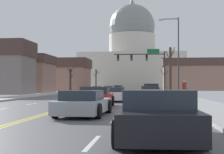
% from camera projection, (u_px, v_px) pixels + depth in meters
% --- Properties ---
extents(ground, '(20.00, 180.00, 0.20)m').
position_uv_depth(ground, '(103.00, 97.00, 37.54)').
color(ground, '#505056').
extents(signal_gantry, '(7.91, 0.41, 6.78)m').
position_uv_depth(signal_gantry, '(146.00, 61.00, 51.57)').
color(signal_gantry, '#28282D').
rests_on(signal_gantry, ground).
extents(street_lamp_right, '(2.16, 0.24, 8.40)m').
position_uv_depth(street_lamp_right, '(176.00, 50.00, 35.33)').
color(street_lamp_right, '#333338').
rests_on(street_lamp_right, ground).
extents(capitol_building, '(34.55, 20.66, 31.43)m').
position_uv_depth(capitol_building, '(132.00, 56.00, 114.40)').
color(capitol_building, beige).
rests_on(capitol_building, ground).
extents(sedan_near_00, '(1.98, 4.33, 1.25)m').
position_uv_depth(sedan_near_00, '(150.00, 90.00, 48.01)').
color(sedan_near_00, silver).
rests_on(sedan_near_00, ground).
extents(pickup_truck_near_01, '(2.22, 5.24, 1.53)m').
position_uv_depth(pickup_truck_near_01, '(151.00, 90.00, 41.69)').
color(pickup_truck_near_01, black).
rests_on(pickup_truck_near_01, ground).
extents(sedan_near_02, '(2.11, 4.50, 1.27)m').
position_uv_depth(sedan_near_02, '(150.00, 93.00, 34.18)').
color(sedan_near_02, '#B71414').
rests_on(sedan_near_02, ground).
extents(sedan_near_03, '(2.22, 4.57, 1.18)m').
position_uv_depth(sedan_near_03, '(114.00, 95.00, 28.20)').
color(sedan_near_03, silver).
rests_on(sedan_near_03, ground).
extents(sedan_near_04, '(2.13, 4.49, 1.28)m').
position_uv_depth(sedan_near_04, '(96.00, 97.00, 21.05)').
color(sedan_near_04, '#B71414').
rests_on(sedan_near_04, ground).
extents(sedan_near_05, '(2.19, 4.75, 1.15)m').
position_uv_depth(sedan_near_05, '(84.00, 104.00, 15.19)').
color(sedan_near_05, '#9EA3A8').
rests_on(sedan_near_05, ground).
extents(sedan_near_06, '(2.15, 4.68, 1.28)m').
position_uv_depth(sedan_near_06, '(157.00, 116.00, 8.63)').
color(sedan_near_06, black).
rests_on(sedan_near_06, ground).
extents(sedan_oncoming_00, '(2.02, 4.44, 1.17)m').
position_uv_depth(sedan_oncoming_00, '(109.00, 89.00, 59.48)').
color(sedan_oncoming_00, '#6B6056').
rests_on(sedan_oncoming_00, ground).
extents(sedan_oncoming_01, '(2.04, 4.69, 1.11)m').
position_uv_depth(sedan_oncoming_01, '(97.00, 89.00, 68.22)').
color(sedan_oncoming_01, '#9EA3A8').
rests_on(sedan_oncoming_01, ground).
extents(sedan_oncoming_02, '(2.03, 4.52, 1.24)m').
position_uv_depth(sedan_oncoming_02, '(118.00, 88.00, 77.10)').
color(sedan_oncoming_02, '#1E7247').
rests_on(sedan_oncoming_02, ground).
extents(sedan_oncoming_03, '(2.04, 4.60, 1.23)m').
position_uv_depth(sedan_oncoming_03, '(120.00, 88.00, 85.36)').
color(sedan_oncoming_03, '#1E7247').
rests_on(sedan_oncoming_03, ground).
extents(flank_building_00, '(10.98, 8.25, 6.60)m').
position_uv_depth(flank_building_00, '(21.00, 74.00, 59.22)').
color(flank_building_00, '#8C6656').
rests_on(flank_building_00, ground).
extents(flank_building_01, '(14.50, 8.67, 7.27)m').
position_uv_depth(flank_building_01, '(58.00, 75.00, 76.17)').
color(flank_building_01, '#8C6656').
rests_on(flank_building_01, ground).
extents(flank_building_03, '(13.83, 6.78, 7.50)m').
position_uv_depth(flank_building_03, '(192.00, 74.00, 78.29)').
color(flank_building_03, '#8C6656').
rests_on(flank_building_03, ground).
extents(bare_tree_00, '(1.82, 2.33, 4.76)m').
position_uv_depth(bare_tree_00, '(165.00, 80.00, 75.29)').
color(bare_tree_00, '#423328').
rests_on(bare_tree_00, ground).
extents(bare_tree_01, '(1.71, 1.83, 4.57)m').
position_uv_depth(bare_tree_01, '(71.00, 79.00, 57.21)').
color(bare_tree_01, '#423328').
rests_on(bare_tree_01, ground).
extents(bare_tree_02, '(1.89, 2.23, 6.51)m').
position_uv_depth(bare_tree_02, '(170.00, 69.00, 45.56)').
color(bare_tree_02, '#423328').
rests_on(bare_tree_02, ground).
extents(bare_tree_03, '(2.21, 1.68, 5.38)m').
position_uv_depth(bare_tree_03, '(96.00, 79.00, 87.33)').
color(bare_tree_03, '#4C3D2D').
rests_on(bare_tree_03, ground).
extents(pedestrian_00, '(0.35, 0.34, 1.70)m').
position_uv_depth(pedestrian_00, '(184.00, 88.00, 34.79)').
color(pedestrian_00, black).
rests_on(pedestrian_00, ground).
extents(pedestrian_01, '(0.35, 0.34, 1.72)m').
position_uv_depth(pedestrian_01, '(185.00, 87.00, 36.95)').
color(pedestrian_01, '#33333D').
rests_on(pedestrian_01, ground).
extents(bicycle_parked, '(0.12, 1.77, 0.85)m').
position_uv_depth(bicycle_parked, '(182.00, 93.00, 37.04)').
color(bicycle_parked, black).
rests_on(bicycle_parked, ground).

